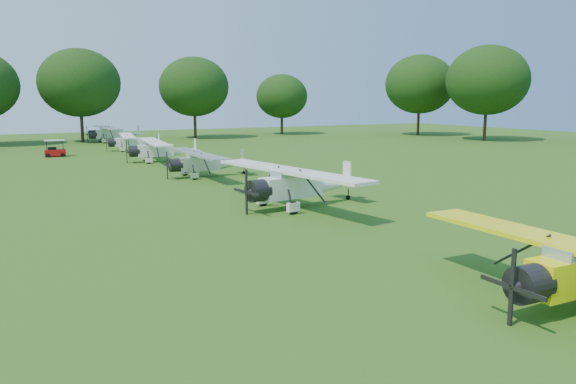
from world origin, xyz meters
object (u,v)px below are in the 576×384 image
aircraft_7 (113,132)px  aircraft_5 (161,148)px  aircraft_6 (132,141)px  aircraft_3 (299,182)px  aircraft_4 (205,161)px  golf_cart (55,151)px

aircraft_7 → aircraft_5: bearing=-93.7°
aircraft_5 → aircraft_6: bearing=95.4°
aircraft_5 → aircraft_7: (1.00, 26.89, 0.09)m
aircraft_3 → aircraft_7: bearing=81.2°
aircraft_4 → aircraft_7: bearing=89.7°
aircraft_7 → golf_cart: aircraft_7 is taller
aircraft_7 → aircraft_4: bearing=-93.0°
aircraft_3 → aircraft_6: size_ratio=1.21×
aircraft_5 → golf_cart: aircraft_5 is taller
aircraft_3 → aircraft_6: bearing=81.9°
aircraft_5 → aircraft_6: 12.93m
aircraft_3 → aircraft_4: bearing=83.0°
golf_cart → aircraft_3: bearing=-70.1°
aircraft_3 → aircraft_7: aircraft_3 is taller
aircraft_3 → aircraft_7: 53.13m
aircraft_3 → golf_cart: bearing=95.6°
aircraft_4 → aircraft_7: (0.96, 38.87, 0.15)m
aircraft_5 → aircraft_6: aircraft_5 is taller
aircraft_4 → golf_cart: bearing=112.2°
aircraft_3 → aircraft_5: bearing=82.7°
aircraft_5 → aircraft_7: aircraft_7 is taller
aircraft_4 → aircraft_5: bearing=91.3°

